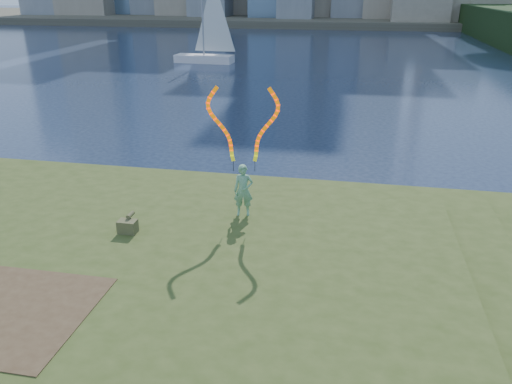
# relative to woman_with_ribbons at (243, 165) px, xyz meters

# --- Properties ---
(ground) EXTENTS (320.00, 320.00, 0.00)m
(ground) POSITION_rel_woman_with_ribbons_xyz_m (-1.39, -2.12, -2.25)
(ground) COLOR #17233B
(ground) RESTS_ON ground
(grassy_knoll) EXTENTS (20.00, 18.00, 0.80)m
(grassy_knoll) POSITION_rel_woman_with_ribbons_xyz_m (-1.39, -4.41, -1.91)
(grassy_knoll) COLOR #374619
(grassy_knoll) RESTS_ON ground
(dirt_patch) EXTENTS (3.20, 3.00, 0.02)m
(dirt_patch) POSITION_rel_woman_with_ribbons_xyz_m (-3.59, -5.32, -1.44)
(dirt_patch) COLOR #47331E
(dirt_patch) RESTS_ON grassy_knoll
(far_shore) EXTENTS (320.00, 40.00, 1.20)m
(far_shore) POSITION_rel_woman_with_ribbons_xyz_m (-1.39, 92.88, -1.65)
(far_shore) COLOR #484335
(far_shore) RESTS_ON ground
(woman_with_ribbons) EXTENTS (1.96, 0.49, 3.86)m
(woman_with_ribbons) POSITION_rel_woman_with_ribbons_xyz_m (0.00, 0.00, 0.00)
(woman_with_ribbons) COLOR #116826
(woman_with_ribbons) RESTS_ON grassy_knoll
(canvas_bag) EXTENTS (0.48, 0.55, 0.45)m
(canvas_bag) POSITION_rel_woman_with_ribbons_xyz_m (-2.71, -1.66, -1.26)
(canvas_bag) COLOR #444622
(canvas_bag) RESTS_ON grassy_knoll
(sailboat) EXTENTS (5.82, 2.05, 8.77)m
(sailboat) POSITION_rel_woman_with_ribbons_xyz_m (-10.83, 33.65, -0.74)
(sailboat) COLOR white
(sailboat) RESTS_ON ground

